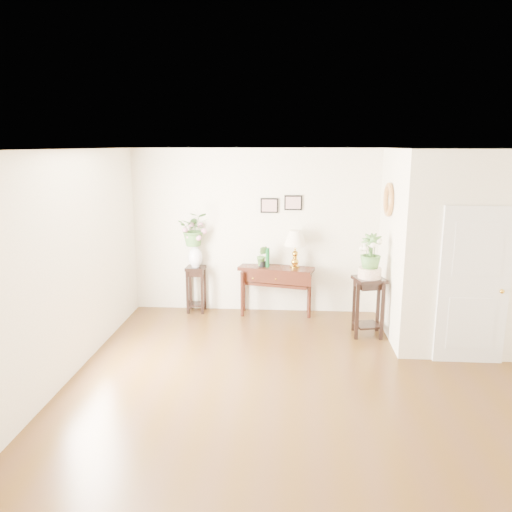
# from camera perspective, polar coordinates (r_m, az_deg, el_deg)

# --- Properties ---
(floor) EXTENTS (6.00, 5.50, 0.02)m
(floor) POSITION_cam_1_polar(r_m,az_deg,el_deg) (6.33, 6.40, -14.25)
(floor) COLOR #4E3119
(floor) RESTS_ON ground
(ceiling) EXTENTS (6.00, 5.50, 0.02)m
(ceiling) POSITION_cam_1_polar(r_m,az_deg,el_deg) (5.65, 7.11, 12.01)
(ceiling) COLOR white
(ceiling) RESTS_ON ground
(wall_back) EXTENTS (6.00, 0.02, 2.80)m
(wall_back) POSITION_cam_1_polar(r_m,az_deg,el_deg) (8.52, 5.90, 2.74)
(wall_back) COLOR white
(wall_back) RESTS_ON ground
(wall_front) EXTENTS (6.00, 0.02, 2.80)m
(wall_front) POSITION_cam_1_polar(r_m,az_deg,el_deg) (3.25, 8.98, -14.04)
(wall_front) COLOR white
(wall_front) RESTS_ON ground
(wall_left) EXTENTS (0.02, 5.50, 2.80)m
(wall_left) POSITION_cam_1_polar(r_m,az_deg,el_deg) (6.42, -21.07, -1.29)
(wall_left) COLOR white
(wall_left) RESTS_ON ground
(partition) EXTENTS (1.80, 1.95, 2.80)m
(partition) POSITION_cam_1_polar(r_m,az_deg,el_deg) (7.93, 21.48, 1.18)
(partition) COLOR white
(partition) RESTS_ON floor
(door) EXTENTS (0.90, 0.05, 2.10)m
(door) POSITION_cam_1_polar(r_m,az_deg,el_deg) (7.08, 23.62, -3.20)
(door) COLOR silver
(door) RESTS_ON floor
(art_print_left) EXTENTS (0.30, 0.02, 0.25)m
(art_print_left) POSITION_cam_1_polar(r_m,az_deg,el_deg) (8.44, 1.54, 5.79)
(art_print_left) COLOR black
(art_print_left) RESTS_ON wall_back
(art_print_right) EXTENTS (0.30, 0.02, 0.25)m
(art_print_right) POSITION_cam_1_polar(r_m,az_deg,el_deg) (8.43, 4.28, 6.09)
(art_print_right) COLOR black
(art_print_right) RESTS_ON wall_back
(wall_ornament) EXTENTS (0.07, 0.51, 0.51)m
(wall_ornament) POSITION_cam_1_polar(r_m,az_deg,el_deg) (7.72, 14.90, 6.24)
(wall_ornament) COLOR #DC9551
(wall_ornament) RESTS_ON partition
(console_table) EXTENTS (1.31, 0.69, 0.83)m
(console_table) POSITION_cam_1_polar(r_m,az_deg,el_deg) (8.53, 2.29, -3.99)
(console_table) COLOR #37160C
(console_table) RESTS_ON floor
(table_lamp) EXTENTS (0.47, 0.47, 0.64)m
(table_lamp) POSITION_cam_1_polar(r_m,az_deg,el_deg) (8.34, 4.50, 1.03)
(table_lamp) COLOR #B88A23
(table_lamp) RESTS_ON console_table
(green_vase) EXTENTS (0.07, 0.07, 0.33)m
(green_vase) POSITION_cam_1_polar(r_m,az_deg,el_deg) (8.39, 1.33, -0.12)
(green_vase) COLOR #104E20
(green_vase) RESTS_ON console_table
(potted_plant) EXTENTS (0.20, 0.17, 0.35)m
(potted_plant) POSITION_cam_1_polar(r_m,az_deg,el_deg) (8.39, 0.72, -0.09)
(potted_plant) COLOR #457635
(potted_plant) RESTS_ON console_table
(plant_stand_a) EXTENTS (0.33, 0.33, 0.81)m
(plant_stand_a) POSITION_cam_1_polar(r_m,az_deg,el_deg) (8.72, -6.85, -3.79)
(plant_stand_a) COLOR black
(plant_stand_a) RESTS_ON floor
(porcelain_vase) EXTENTS (0.27, 0.27, 0.41)m
(porcelain_vase) POSITION_cam_1_polar(r_m,az_deg,el_deg) (8.56, -6.96, 0.24)
(porcelain_vase) COLOR white
(porcelain_vase) RESTS_ON plant_stand_a
(lily_arrangement) EXTENTS (0.57, 0.50, 0.58)m
(lily_arrangement) POSITION_cam_1_polar(r_m,az_deg,el_deg) (8.48, -7.04, 3.33)
(lily_arrangement) COLOR #457635
(lily_arrangement) RESTS_ON porcelain_vase
(plant_stand_b) EXTENTS (0.52, 0.52, 0.91)m
(plant_stand_b) POSITION_cam_1_polar(r_m,az_deg,el_deg) (7.78, 12.67, -5.66)
(plant_stand_b) COLOR black
(plant_stand_b) RESTS_ON floor
(ceramic_bowl) EXTENTS (0.45, 0.45, 0.15)m
(ceramic_bowl) POSITION_cam_1_polar(r_m,az_deg,el_deg) (7.63, 12.86, -1.86)
(ceramic_bowl) COLOR silver
(ceramic_bowl) RESTS_ON plant_stand_b
(narcissus) EXTENTS (0.36, 0.36, 0.55)m
(narcissus) POSITION_cam_1_polar(r_m,az_deg,el_deg) (7.56, 12.97, 0.44)
(narcissus) COLOR #457635
(narcissus) RESTS_ON ceramic_bowl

